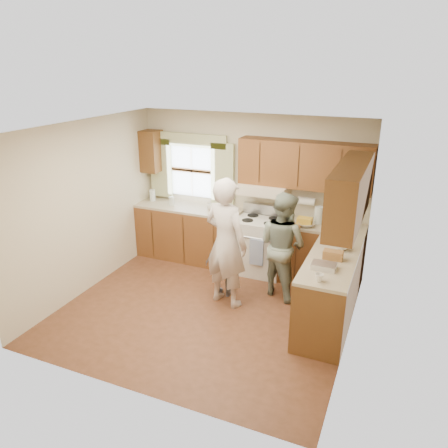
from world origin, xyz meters
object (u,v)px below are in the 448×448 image
at_px(woman_left, 226,243).
at_px(woman_right, 283,245).
at_px(stove, 260,245).
at_px(child, 224,265).

bearing_deg(woman_left, woman_right, -123.55).
height_order(stove, woman_left, woman_left).
relative_size(stove, woman_left, 0.58).
height_order(woman_left, woman_right, woman_left).
height_order(stove, child, stove).
distance_m(stove, woman_right, 0.84).
distance_m(woman_right, child, 0.89).
bearing_deg(woman_right, stove, -23.29).
relative_size(woman_left, child, 1.91).
bearing_deg(woman_left, child, -44.37).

